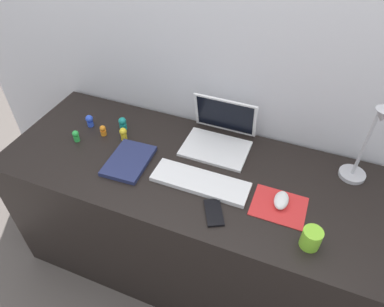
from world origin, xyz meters
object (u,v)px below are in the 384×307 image
object	(u,v)px
cell_phone	(214,212)
toy_figurine_green	(76,136)
mouse	(281,200)
desk_lamp	(366,147)
toy_figurine_yellow	(123,133)
toy_figurine_teal	(123,123)
notebook_pad	(129,161)
toy_figurine_orange	(103,130)
coffee_mug	(311,238)
toy_figurine_blue	(90,120)
keyboard	(200,182)
laptop	(220,134)

from	to	relation	value
cell_phone	toy_figurine_green	bearing A→B (deg)	139.71
mouse	desk_lamp	size ratio (longest dim) A/B	0.24
toy_figurine_yellow	toy_figurine_teal	xyz separation A→B (m)	(-0.04, 0.07, -0.00)
desk_lamp	toy_figurine_green	bearing A→B (deg)	-170.25
desk_lamp	notebook_pad	world-z (taller)	desk_lamp
mouse	toy_figurine_orange	bearing A→B (deg)	172.85
desk_lamp	notebook_pad	distance (m)	0.97
toy_figurine_teal	cell_phone	bearing A→B (deg)	-29.18
notebook_pad	toy_figurine_green	bearing A→B (deg)	169.76
coffee_mug	toy_figurine_blue	world-z (taller)	coffee_mug
toy_figurine_green	coffee_mug	bearing A→B (deg)	-8.95
keyboard	desk_lamp	distance (m)	0.66
cell_phone	toy_figurine_green	size ratio (longest dim) A/B	2.20
toy_figurine_yellow	cell_phone	bearing A→B (deg)	-25.62
laptop	keyboard	world-z (taller)	laptop
laptop	toy_figurine_teal	xyz separation A→B (m)	(-0.47, -0.08, -0.02)
coffee_mug	toy_figurine_green	size ratio (longest dim) A/B	1.37
cell_phone	coffee_mug	xyz separation A→B (m)	(0.36, -0.01, 0.03)
toy_figurine_teal	toy_figurine_green	world-z (taller)	toy_figurine_teal
mouse	toy_figurine_green	xyz separation A→B (m)	(-0.98, 0.02, 0.01)
cell_phone	desk_lamp	bearing A→B (deg)	10.57
laptop	toy_figurine_teal	distance (m)	0.48
laptop	notebook_pad	xyz separation A→B (m)	(-0.33, -0.28, -0.04)
coffee_mug	toy_figurine_green	world-z (taller)	coffee_mug
notebook_pad	toy_figurine_blue	bearing A→B (deg)	149.63
laptop	toy_figurine_green	world-z (taller)	laptop
toy_figurine_teal	toy_figurine_blue	world-z (taller)	toy_figurine_teal
mouse	toy_figurine_green	distance (m)	0.98
notebook_pad	toy_figurine_green	size ratio (longest dim) A/B	4.12
laptop	mouse	xyz separation A→B (m)	(0.34, -0.26, -0.03)
toy_figurine_orange	toy_figurine_yellow	bearing A→B (deg)	3.95
laptop	cell_phone	world-z (taller)	laptop
desk_lamp	toy_figurine_teal	distance (m)	1.08
keyboard	coffee_mug	xyz separation A→B (m)	(0.46, -0.13, 0.03)
laptop	desk_lamp	world-z (taller)	desk_lamp
toy_figurine_yellow	toy_figurine_blue	bearing A→B (deg)	172.24
desk_lamp	toy_figurine_yellow	bearing A→B (deg)	-173.49
coffee_mug	toy_figurine_blue	size ratio (longest dim) A/B	1.28
mouse	coffee_mug	world-z (taller)	coffee_mug
desk_lamp	coffee_mug	distance (m)	0.43
toy_figurine_yellow	toy_figurine_teal	size ratio (longest dim) A/B	0.95
cell_phone	toy_figurine_blue	size ratio (longest dim) A/B	2.05
laptop	toy_figurine_teal	world-z (taller)	laptop
toy_figurine_green	notebook_pad	bearing A→B (deg)	-7.44
keyboard	toy_figurine_orange	xyz separation A→B (m)	(-0.55, 0.13, 0.02)
laptop	desk_lamp	distance (m)	0.61
keyboard	toy_figurine_teal	bearing A→B (deg)	157.36
toy_figurine_green	desk_lamp	bearing A→B (deg)	9.75
mouse	toy_figurine_orange	xyz separation A→B (m)	(-0.88, 0.11, 0.01)
coffee_mug	cell_phone	bearing A→B (deg)	178.91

